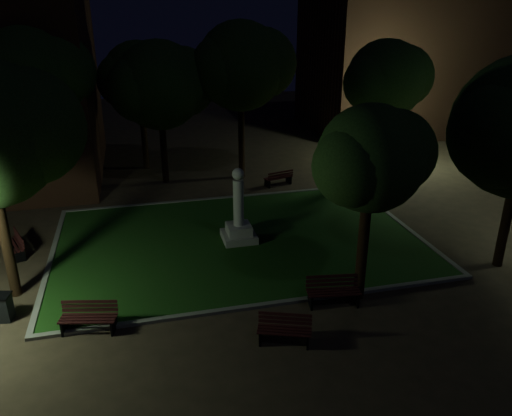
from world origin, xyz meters
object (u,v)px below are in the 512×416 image
at_px(bench_west_near, 89,318).
at_px(trash_bin, 3,307).
at_px(monument, 239,221).
at_px(bench_near_right, 333,292).
at_px(bench_near_left, 284,330).
at_px(bench_left_side, 15,245).
at_px(bench_far_side, 279,178).

xyz_separation_m(bench_west_near, trash_bin, (-2.69, 1.24, 0.02)).
xyz_separation_m(monument, bench_near_right, (2.06, -5.47, -0.49)).
height_order(bench_near_left, bench_near_right, bench_near_right).
height_order(monument, bench_near_left, monument).
xyz_separation_m(bench_west_near, bench_left_side, (-3.21, 6.00, -0.01)).
bearing_deg(bench_far_side, bench_near_right, 66.81).
xyz_separation_m(monument, bench_west_near, (-5.82, -5.05, -0.51)).
relative_size(bench_near_left, bench_far_side, 1.00).
bearing_deg(trash_bin, bench_left_side, 96.33).
height_order(monument, bench_left_side, monument).
xyz_separation_m(monument, bench_left_side, (-9.03, 0.95, -0.52)).
height_order(bench_near_right, trash_bin, bench_near_right).
height_order(monument, bench_far_side, monument).
xyz_separation_m(bench_near_left, trash_bin, (-8.38, 3.25, 0.05)).
bearing_deg(bench_left_side, monument, 62.40).
relative_size(monument, bench_west_near, 1.77).
height_order(bench_west_near, bench_left_side, bench_west_near).
bearing_deg(bench_near_left, bench_left_side, 158.60).
height_order(bench_near_left, bench_west_near, bench_west_near).
xyz_separation_m(bench_near_left, bench_near_right, (2.19, 1.59, 0.05)).
height_order(bench_west_near, bench_far_side, bench_west_near).
height_order(monument, trash_bin, monument).
bearing_deg(monument, bench_near_left, -91.05).
xyz_separation_m(bench_near_right, bench_far_side, (1.61, 11.95, -0.05)).
bearing_deg(bench_left_side, bench_near_left, 26.43).
distance_m(monument, bench_near_right, 5.87).
distance_m(bench_near_right, bench_west_near, 7.89).
bearing_deg(trash_bin, bench_near_left, -21.21).
bearing_deg(bench_west_near, bench_near_left, -6.82).
xyz_separation_m(bench_near_left, bench_left_side, (-8.90, 8.01, 0.02)).
bearing_deg(bench_left_side, bench_far_side, 91.91).
height_order(bench_near_left, trash_bin, trash_bin).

